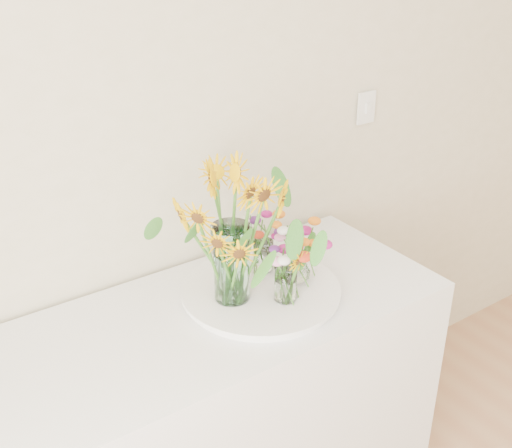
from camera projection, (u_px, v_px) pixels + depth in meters
name	position (u px, v px, depth m)	size (l,w,h in m)	color
counter	(221.00, 425.00, 2.09)	(1.40, 0.60, 0.90)	white
tray	(261.00, 293.00, 1.96)	(0.46, 0.46, 0.03)	white
mason_jar	(232.00, 263.00, 1.85)	(0.10, 0.10, 0.24)	#B8F4E4
sunflower_bouquet	(231.00, 230.00, 1.80)	(0.65, 0.65, 0.46)	#E0A804
small_vase_a	(286.00, 284.00, 1.87)	(0.07, 0.07, 0.11)	white
wildflower_posy_a	(286.00, 271.00, 1.85)	(0.19, 0.19, 0.20)	orange
small_vase_b	(298.00, 265.00, 1.97)	(0.08, 0.08, 0.12)	white
wildflower_posy_b	(298.00, 252.00, 1.95)	(0.23, 0.23, 0.21)	orange
small_vase_c	(263.00, 256.00, 2.02)	(0.06, 0.06, 0.11)	white
wildflower_posy_c	(263.00, 244.00, 2.00)	(0.18, 0.18, 0.20)	orange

